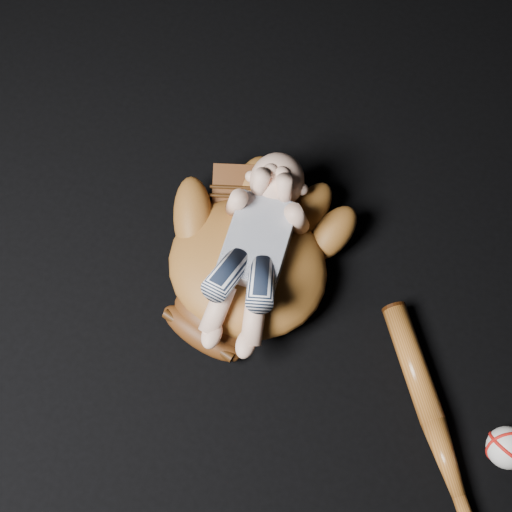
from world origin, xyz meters
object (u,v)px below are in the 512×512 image
at_px(baseball_glove, 248,263).
at_px(baseball_bat, 438,436).
at_px(newborn_baby, 253,253).
at_px(baseball, 508,448).

bearing_deg(baseball_glove, baseball_bat, -8.31).
distance_m(baseball_glove, newborn_baby, 0.06).
bearing_deg(baseball, baseball_glove, 165.32).
xyz_separation_m(baseball_glove, baseball, (0.57, -0.15, -0.03)).
bearing_deg(baseball_glove, baseball, -1.95).
relative_size(baseball_glove, baseball_bat, 0.89).
relative_size(newborn_baby, baseball, 5.29).
xyz_separation_m(baseball_glove, baseball_bat, (0.45, -0.17, -0.05)).
height_order(baseball_bat, baseball, baseball).
bearing_deg(newborn_baby, baseball, -20.44).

